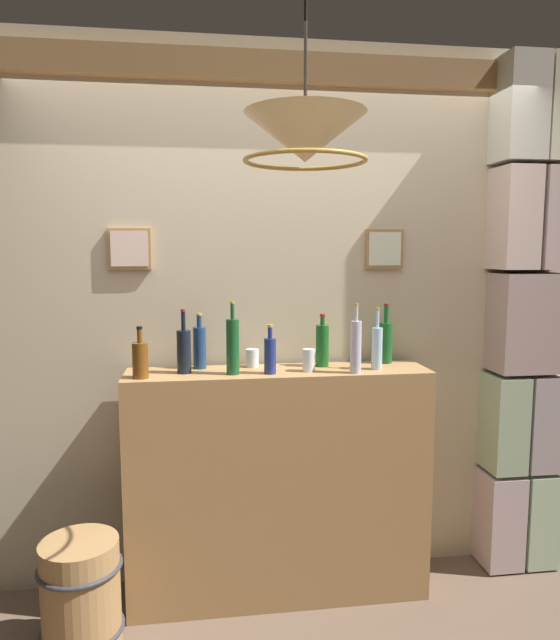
{
  "coord_description": "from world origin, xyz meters",
  "views": [
    {
      "loc": [
        -0.37,
        -1.81,
        1.72
      ],
      "look_at": [
        0.0,
        0.81,
        1.4
      ],
      "focal_mm": 32.09,
      "sensor_mm": 36.0,
      "label": 1
    }
  ],
  "objects_px": {
    "liquor_bottle_rum": "(233,346)",
    "wooden_barrel": "(81,598)",
    "liquor_bottle_mezcal": "(140,359)",
    "pendant_lamp": "(305,139)",
    "liquor_bottle_bourbon": "(322,345)",
    "liquor_bottle_rye": "(356,346)",
    "liquor_bottle_brandy": "(270,355)",
    "liquor_bottle_vodka": "(386,341)",
    "liquor_bottle_scotch": "(200,346)",
    "liquor_bottle_port": "(184,350)",
    "glass_tumbler_highball": "(252,358)",
    "liquor_bottle_vermouth": "(377,347)",
    "glass_tumbler_rocks": "(309,360)"
  },
  "relations": [
    {
      "from": "liquor_bottle_scotch",
      "to": "liquor_bottle_rye",
      "type": "bearing_deg",
      "value": -16.0
    },
    {
      "from": "liquor_bottle_vermouth",
      "to": "liquor_bottle_brandy",
      "type": "distance_m",
      "value": 0.52
    },
    {
      "from": "liquor_bottle_bourbon",
      "to": "liquor_bottle_rye",
      "type": "bearing_deg",
      "value": -55.06
    },
    {
      "from": "liquor_bottle_rum",
      "to": "liquor_bottle_mezcal",
      "type": "bearing_deg",
      "value": -176.71
    },
    {
      "from": "liquor_bottle_brandy",
      "to": "pendant_lamp",
      "type": "bearing_deg",
      "value": -84.51
    },
    {
      "from": "liquor_bottle_vodka",
      "to": "glass_tumbler_rocks",
      "type": "relative_size",
      "value": 2.86
    },
    {
      "from": "liquor_bottle_bourbon",
      "to": "liquor_bottle_port",
      "type": "distance_m",
      "value": 0.68
    },
    {
      "from": "liquor_bottle_brandy",
      "to": "liquor_bottle_vodka",
      "type": "distance_m",
      "value": 0.64
    },
    {
      "from": "pendant_lamp",
      "to": "wooden_barrel",
      "type": "distance_m",
      "value": 2.09
    },
    {
      "from": "liquor_bottle_vermouth",
      "to": "glass_tumbler_rocks",
      "type": "bearing_deg",
      "value": -179.92
    },
    {
      "from": "liquor_bottle_mezcal",
      "to": "pendant_lamp",
      "type": "height_order",
      "value": "pendant_lamp"
    },
    {
      "from": "liquor_bottle_mezcal",
      "to": "liquor_bottle_rye",
      "type": "relative_size",
      "value": 0.72
    },
    {
      "from": "liquor_bottle_brandy",
      "to": "wooden_barrel",
      "type": "distance_m",
      "value": 1.32
    },
    {
      "from": "liquor_bottle_mezcal",
      "to": "wooden_barrel",
      "type": "height_order",
      "value": "liquor_bottle_mezcal"
    },
    {
      "from": "liquor_bottle_rye",
      "to": "glass_tumbler_highball",
      "type": "bearing_deg",
      "value": 156.03
    },
    {
      "from": "liquor_bottle_brandy",
      "to": "liquor_bottle_vodka",
      "type": "height_order",
      "value": "liquor_bottle_vodka"
    },
    {
      "from": "liquor_bottle_bourbon",
      "to": "liquor_bottle_rum",
      "type": "height_order",
      "value": "liquor_bottle_rum"
    },
    {
      "from": "liquor_bottle_port",
      "to": "wooden_barrel",
      "type": "relative_size",
      "value": 0.6
    },
    {
      "from": "liquor_bottle_bourbon",
      "to": "wooden_barrel",
      "type": "xyz_separation_m",
      "value": [
        -1.12,
        -0.38,
        -1.0
      ]
    },
    {
      "from": "liquor_bottle_scotch",
      "to": "liquor_bottle_vodka",
      "type": "height_order",
      "value": "liquor_bottle_vodka"
    },
    {
      "from": "liquor_bottle_rye",
      "to": "wooden_barrel",
      "type": "bearing_deg",
      "value": -170.72
    },
    {
      "from": "wooden_barrel",
      "to": "liquor_bottle_mezcal",
      "type": "bearing_deg",
      "value": 42.95
    },
    {
      "from": "liquor_bottle_vermouth",
      "to": "liquor_bottle_port",
      "type": "xyz_separation_m",
      "value": [
        -0.92,
        0.04,
        0.0
      ]
    },
    {
      "from": "liquor_bottle_rum",
      "to": "liquor_bottle_mezcal",
      "type": "height_order",
      "value": "liquor_bottle_rum"
    },
    {
      "from": "liquor_bottle_mezcal",
      "to": "glass_tumbler_rocks",
      "type": "xyz_separation_m",
      "value": [
        0.78,
        0.04,
        -0.03
      ]
    },
    {
      "from": "glass_tumbler_rocks",
      "to": "liquor_bottle_bourbon",
      "type": "bearing_deg",
      "value": 50.64
    },
    {
      "from": "liquor_bottle_port",
      "to": "glass_tumbler_highball",
      "type": "height_order",
      "value": "liquor_bottle_port"
    },
    {
      "from": "liquor_bottle_scotch",
      "to": "liquor_bottle_rye",
      "type": "xyz_separation_m",
      "value": [
        0.72,
        -0.21,
        0.02
      ]
    },
    {
      "from": "glass_tumbler_rocks",
      "to": "liquor_bottle_mezcal",
      "type": "bearing_deg",
      "value": -177.36
    },
    {
      "from": "liquor_bottle_scotch",
      "to": "liquor_bottle_rum",
      "type": "distance_m",
      "value": 0.22
    },
    {
      "from": "liquor_bottle_port",
      "to": "liquor_bottle_vodka",
      "type": "distance_m",
      "value": 1.02
    },
    {
      "from": "liquor_bottle_mezcal",
      "to": "liquor_bottle_port",
      "type": "bearing_deg",
      "value": 22.1
    },
    {
      "from": "liquor_bottle_rum",
      "to": "glass_tumbler_highball",
      "type": "xyz_separation_m",
      "value": [
        0.1,
        0.15,
        -0.09
      ]
    },
    {
      "from": "liquor_bottle_vodka",
      "to": "glass_tumbler_highball",
      "type": "bearing_deg",
      "value": -179.52
    },
    {
      "from": "liquor_bottle_rum",
      "to": "wooden_barrel",
      "type": "xyz_separation_m",
      "value": [
        -0.67,
        -0.26,
        -1.03
      ]
    },
    {
      "from": "liquor_bottle_scotch",
      "to": "pendant_lamp",
      "type": "relative_size",
      "value": 0.46
    },
    {
      "from": "liquor_bottle_rye",
      "to": "pendant_lamp",
      "type": "distance_m",
      "value": 1.05
    },
    {
      "from": "liquor_bottle_mezcal",
      "to": "pendant_lamp",
      "type": "bearing_deg",
      "value": -41.14
    },
    {
      "from": "liquor_bottle_rye",
      "to": "liquor_bottle_rum",
      "type": "bearing_deg",
      "value": 174.51
    },
    {
      "from": "liquor_bottle_bourbon",
      "to": "liquor_bottle_port",
      "type": "height_order",
      "value": "liquor_bottle_port"
    },
    {
      "from": "liquor_bottle_mezcal",
      "to": "liquor_bottle_scotch",
      "type": "bearing_deg",
      "value": 33.71
    },
    {
      "from": "liquor_bottle_brandy",
      "to": "glass_tumbler_highball",
      "type": "xyz_separation_m",
      "value": [
        -0.07,
        0.17,
        -0.05
      ]
    },
    {
      "from": "liquor_bottle_bourbon",
      "to": "liquor_bottle_port",
      "type": "xyz_separation_m",
      "value": [
        -0.68,
        -0.07,
        0.0
      ]
    },
    {
      "from": "liquor_bottle_vermouth",
      "to": "liquor_bottle_mezcal",
      "type": "relative_size",
      "value": 1.27
    },
    {
      "from": "liquor_bottle_mezcal",
      "to": "liquor_bottle_vermouth",
      "type": "bearing_deg",
      "value": 1.87
    },
    {
      "from": "liquor_bottle_mezcal",
      "to": "glass_tumbler_highball",
      "type": "bearing_deg",
      "value": 18.78
    },
    {
      "from": "liquor_bottle_vermouth",
      "to": "liquor_bottle_mezcal",
      "type": "height_order",
      "value": "liquor_bottle_vermouth"
    },
    {
      "from": "wooden_barrel",
      "to": "liquor_bottle_rye",
      "type": "bearing_deg",
      "value": 9.28
    },
    {
      "from": "pendant_lamp",
      "to": "liquor_bottle_mezcal",
      "type": "bearing_deg",
      "value": 138.86
    },
    {
      "from": "liquor_bottle_scotch",
      "to": "wooden_barrel",
      "type": "distance_m",
      "value": 1.2
    }
  ]
}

